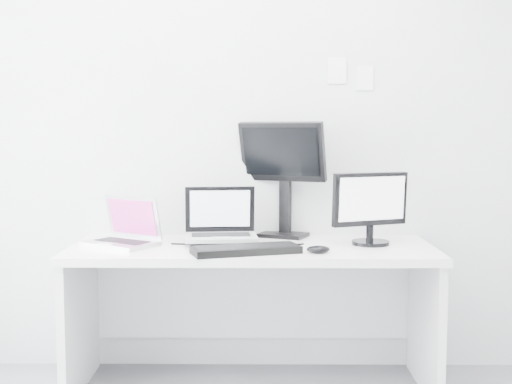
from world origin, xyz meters
The scene contains 11 objects.
back_wall centered at (0.00, 1.60, 1.35)m, with size 3.60×3.60×0.00m, color silver.
desk centered at (0.00, 1.25, 0.36)m, with size 1.80×0.70×0.73m, color white.
macbook centered at (-0.65, 1.24, 0.86)m, with size 0.34×0.25×0.25m, color silver.
speaker centered at (-0.22, 1.51, 0.82)m, with size 0.09×0.09×0.19m, color black.
dell_laptop centered at (-0.16, 1.26, 0.88)m, with size 0.36×0.28×0.30m, color #A9ACB0.
rear_monitor centered at (0.16, 1.53, 1.05)m, with size 0.47×0.17×0.63m, color black.
samsung_monitor centered at (0.59, 1.29, 0.92)m, with size 0.41×0.19×0.38m, color black.
keyboard centered at (-0.03, 1.04, 0.75)m, with size 0.50×0.18×0.03m, color black.
mouse centered at (0.31, 1.05, 0.75)m, with size 0.11×0.07×0.04m, color black.
wall_note_0 centered at (0.45, 1.59, 1.62)m, with size 0.10×0.00×0.14m, color white.
wall_note_1 centered at (0.60, 1.59, 1.58)m, with size 0.09×0.00×0.13m, color white.
Camera 1 is at (0.05, -2.09, 1.31)m, focal length 47.80 mm.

